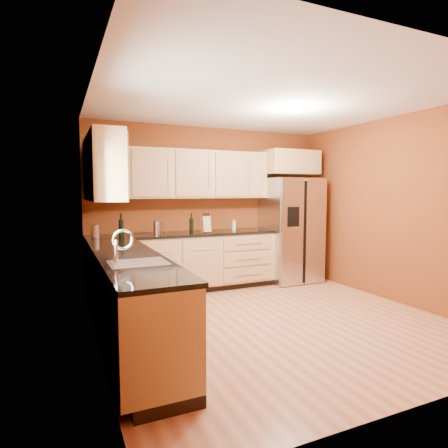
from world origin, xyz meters
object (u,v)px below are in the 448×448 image
(wine_bottle_a, at_px, (121,224))
(knife_block, at_px, (206,224))
(soap_dispenser, at_px, (234,225))
(refrigerator, at_px, (290,230))
(canister_left, at_px, (96,231))

(wine_bottle_a, xyz_separation_m, knife_block, (1.27, -0.12, -0.04))
(knife_block, bearing_deg, soap_dispenser, 9.72)
(refrigerator, relative_size, soap_dispenser, 9.79)
(wine_bottle_a, relative_size, knife_block, 1.30)
(canister_left, bearing_deg, soap_dispenser, 0.52)
(canister_left, bearing_deg, refrigerator, -0.97)
(refrigerator, height_order, knife_block, refrigerator)
(wine_bottle_a, bearing_deg, refrigerator, -2.11)
(knife_block, bearing_deg, canister_left, 177.98)
(refrigerator, relative_size, canister_left, 10.15)
(knife_block, distance_m, soap_dispenser, 0.53)
(knife_block, bearing_deg, refrigerator, 0.80)
(wine_bottle_a, bearing_deg, canister_left, -171.93)
(refrigerator, relative_size, wine_bottle_a, 5.56)
(canister_left, xyz_separation_m, wine_bottle_a, (0.36, 0.05, 0.07))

